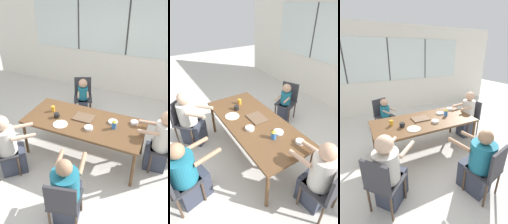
% 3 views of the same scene
% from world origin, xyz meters
% --- Properties ---
extents(ground_plane, '(16.00, 16.00, 0.00)m').
position_xyz_m(ground_plane, '(0.00, 0.00, 0.00)').
color(ground_plane, beige).
extents(wall_back_with_windows, '(8.40, 0.08, 2.80)m').
position_xyz_m(wall_back_with_windows, '(0.00, 2.68, 1.43)').
color(wall_back_with_windows, white).
rests_on(wall_back_with_windows, ground_plane).
extents(dining_table, '(2.02, 0.90, 0.71)m').
position_xyz_m(dining_table, '(0.00, 0.00, 0.66)').
color(dining_table, brown).
rests_on(dining_table, ground_plane).
extents(chair_for_woman_green_shirt, '(0.48, 0.48, 0.86)m').
position_xyz_m(chair_for_woman_green_shirt, '(0.33, -1.38, 0.51)').
color(chair_for_woman_green_shirt, '#333338').
rests_on(chair_for_woman_green_shirt, ground_plane).
extents(chair_for_toddler, '(0.53, 0.53, 0.86)m').
position_xyz_m(chair_for_toddler, '(-0.59, 1.29, 0.51)').
color(chair_for_toddler, '#333338').
rests_on(chair_for_toddler, ground_plane).
extents(person_woman_green_shirt, '(0.48, 0.69, 1.04)m').
position_xyz_m(person_woman_green_shirt, '(0.29, -1.22, 0.46)').
color(person_woman_green_shirt, '#333847').
rests_on(person_woman_green_shirt, ground_plane).
extents(person_man_blue_shirt, '(0.56, 0.36, 1.12)m').
position_xyz_m(person_man_blue_shirt, '(1.25, 0.16, 0.51)').
color(person_man_blue_shirt, '#333847').
rests_on(person_man_blue_shirt, ground_plane).
extents(person_man_teal_shirt, '(0.66, 0.64, 1.08)m').
position_xyz_m(person_man_teal_shirt, '(-0.92, -0.85, 0.49)').
color(person_man_teal_shirt, '#333847').
rests_on(person_man_teal_shirt, ground_plane).
extents(person_toddler, '(0.37, 0.46, 0.91)m').
position_xyz_m(person_toddler, '(-0.53, 1.15, 0.43)').
color(person_toddler, '#333847').
rests_on(person_toddler, ground_plane).
extents(food_tray_dark, '(0.34, 0.26, 0.02)m').
position_xyz_m(food_tray_dark, '(-0.04, 0.08, 0.72)').
color(food_tray_dark, brown).
rests_on(food_tray_dark, dining_table).
extents(coffee_mug, '(0.10, 0.09, 0.08)m').
position_xyz_m(coffee_mug, '(-0.48, -0.08, 0.75)').
color(coffee_mug, black).
rests_on(coffee_mug, dining_table).
extents(sippy_cup, '(0.08, 0.08, 0.16)m').
position_xyz_m(sippy_cup, '(0.52, 0.01, 0.79)').
color(sippy_cup, blue).
rests_on(sippy_cup, dining_table).
extents(juice_glass, '(0.07, 0.07, 0.10)m').
position_xyz_m(juice_glass, '(-0.64, 0.07, 0.76)').
color(juice_glass, gold).
rests_on(juice_glass, dining_table).
extents(bowl_white_shallow, '(0.12, 0.12, 0.04)m').
position_xyz_m(bowl_white_shallow, '(0.79, 0.27, 0.74)').
color(bowl_white_shallow, white).
rests_on(bowl_white_shallow, dining_table).
extents(bowl_cereal, '(0.14, 0.14, 0.04)m').
position_xyz_m(bowl_cereal, '(0.16, -0.18, 0.74)').
color(bowl_cereal, white).
rests_on(bowl_cereal, dining_table).
extents(bowl_fruit, '(0.15, 0.15, 0.03)m').
position_xyz_m(bowl_fruit, '(0.46, 0.15, 0.73)').
color(bowl_fruit, silver).
rests_on(bowl_fruit, dining_table).
extents(plate_tortillas, '(0.25, 0.25, 0.01)m').
position_xyz_m(plate_tortillas, '(-0.32, -0.25, 0.72)').
color(plate_tortillas, beige).
rests_on(plate_tortillas, dining_table).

